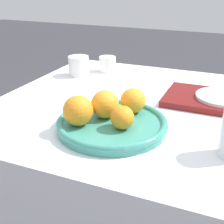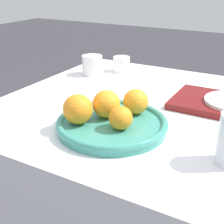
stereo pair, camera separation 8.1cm
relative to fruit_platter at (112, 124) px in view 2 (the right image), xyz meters
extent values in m
cube|color=white|center=(0.15, 0.20, -0.38)|extent=(1.17, 0.87, 0.73)
cylinder|color=teal|center=(0.00, 0.00, -0.01)|extent=(0.29, 0.29, 0.02)
torus|color=teal|center=(0.00, 0.00, 0.01)|extent=(0.30, 0.30, 0.02)
sphere|color=orange|center=(0.04, -0.02, 0.04)|extent=(0.06, 0.06, 0.06)
sphere|color=orange|center=(0.03, 0.08, 0.04)|extent=(0.07, 0.07, 0.07)
sphere|color=orange|center=(-0.07, -0.05, 0.04)|extent=(0.08, 0.08, 0.08)
sphere|color=orange|center=(-0.03, 0.02, 0.04)|extent=(0.08, 0.08, 0.08)
cylinder|color=white|center=(-0.23, 0.49, 0.02)|extent=(0.07, 0.07, 0.06)
cylinder|color=white|center=(-0.31, 0.39, 0.02)|extent=(0.08, 0.08, 0.08)
camera|label=1|loc=(0.29, -0.68, 0.36)|focal=50.00mm
camera|label=2|loc=(0.36, -0.65, 0.36)|focal=50.00mm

